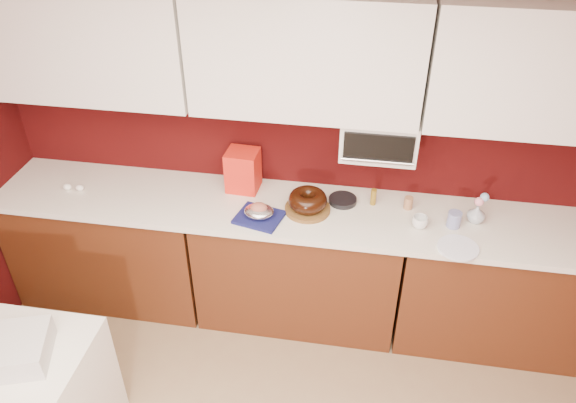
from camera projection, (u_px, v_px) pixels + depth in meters
The scene contains 30 objects.
ceiling at pixel (156, 113), 1.05m from camera, with size 4.00×4.50×0.02m, color white.
wall_back at pixel (307, 137), 3.59m from camera, with size 4.00×0.02×2.50m, color #3B0808.
base_cabinet_left at pixel (114, 244), 3.99m from camera, with size 1.31×0.58×0.86m, color #512510.
base_cabinet_center at pixel (299, 265), 3.81m from camera, with size 1.31×0.58×0.86m, color #512510.
base_cabinet_right at pixel (502, 288), 3.63m from camera, with size 1.31×0.58×0.86m, color #512510.
countertop at pixel (300, 212), 3.55m from camera, with size 4.00×0.62×0.04m, color white.
upper_cabinet_left at pixel (81, 42), 3.29m from camera, with size 1.31×0.33×0.70m, color white.
upper_cabinet_center at pixel (305, 55), 3.11m from camera, with size 1.31×0.33×0.70m, color white.
upper_cabinet_right at pixel (558, 70), 2.93m from camera, with size 1.31×0.33×0.70m, color white.
toaster_oven at pixel (379, 136), 3.34m from camera, with size 0.45×0.30×0.25m, color white.
toaster_oven_door at pixel (378, 149), 3.21m from camera, with size 0.40×0.02×0.18m, color black.
toaster_oven_handle at pixel (377, 161), 3.24m from camera, with size 0.02×0.02×0.42m, color silver.
cake_base at pixel (307, 209), 3.52m from camera, with size 0.29×0.29×0.03m, color brown.
bundt_cake at pixel (308, 200), 3.48m from camera, with size 0.24×0.24×0.10m, color black.
navy_towel at pixel (259, 217), 3.45m from camera, with size 0.27×0.23×0.02m, color #161852.
foil_ham_nest at pixel (259, 211), 3.42m from camera, with size 0.18×0.15×0.07m, color silver.
roasted_ham at pixel (259, 208), 3.41m from camera, with size 0.10×0.09×0.07m, color #AF6250.
pandoro_box at pixel (243, 170), 3.66m from camera, with size 0.20×0.18×0.28m, color red.
dark_pan at pixel (343, 200), 3.59m from camera, with size 0.18×0.18×0.03m, color black.
coffee_mug at pixel (420, 221), 3.36m from camera, with size 0.08×0.08×0.09m, color white.
blue_jar at pixel (454, 219), 3.37m from camera, with size 0.08×0.08×0.10m, color navy.
flower_vase at pixel (477, 213), 3.39m from camera, with size 0.09×0.09×0.13m, color #A9B5BF.
flower_pink at pixel (479, 202), 3.35m from camera, with size 0.05×0.05×0.05m, color pink.
flower_blue at pixel (485, 197), 3.35m from camera, with size 0.05×0.05×0.05m, color #86B1D7.
china_plate at pixel (458, 248), 3.22m from camera, with size 0.24×0.24×0.01m, color white.
amber_bottle at pixel (373, 197), 3.55m from camera, with size 0.04×0.04×0.11m, color brown.
paper_cup at pixel (408, 203), 3.52m from camera, with size 0.05×0.05×0.08m, color #9C6C47.
egg_left at pixel (67, 187), 3.71m from camera, with size 0.06×0.04×0.04m, color white.
egg_right at pixel (80, 188), 3.70m from camera, with size 0.05×0.04×0.04m, color white.
newspaper_stack at pixel (9, 351), 2.72m from camera, with size 0.37×0.30×0.13m, color beige.
Camera 1 is at (0.40, -0.90, 2.97)m, focal length 35.00 mm.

